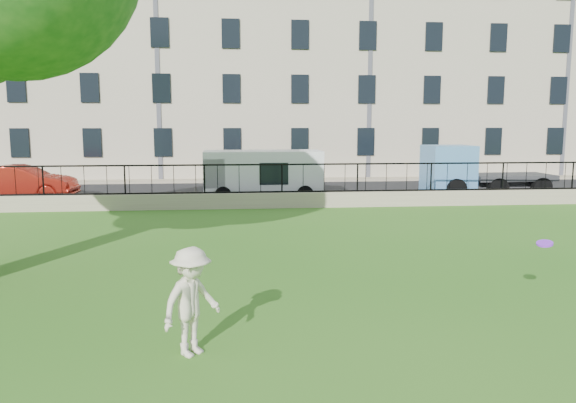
{
  "coord_description": "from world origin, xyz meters",
  "views": [
    {
      "loc": [
        -1.87,
        -9.71,
        3.34
      ],
      "look_at": [
        -0.59,
        3.5,
        1.45
      ],
      "focal_mm": 35.0,
      "sensor_mm": 36.0,
      "label": 1
    }
  ],
  "objects": [
    {
      "name": "ground",
      "position": [
        0.0,
        0.0,
        0.0
      ],
      "size": [
        120.0,
        120.0,
        0.0
      ],
      "primitive_type": "plane",
      "color": "#2C6818",
      "rests_on": "ground"
    },
    {
      "name": "retaining_wall",
      "position": [
        0.0,
        12.0,
        0.3
      ],
      "size": [
        50.0,
        0.4,
        0.6
      ],
      "primitive_type": "cube",
      "color": "gray",
      "rests_on": "ground"
    },
    {
      "name": "iron_railing",
      "position": [
        0.0,
        12.0,
        1.15
      ],
      "size": [
        50.0,
        0.05,
        1.13
      ],
      "color": "black",
      "rests_on": "retaining_wall"
    },
    {
      "name": "street",
      "position": [
        0.0,
        16.7,
        0.01
      ],
      "size": [
        60.0,
        9.0,
        0.01
      ],
      "primitive_type": "cube",
      "color": "black",
      "rests_on": "ground"
    },
    {
      "name": "sidewalk",
      "position": [
        0.0,
        21.9,
        0.06
      ],
      "size": [
        60.0,
        1.4,
        0.12
      ],
      "primitive_type": "cube",
      "color": "gray",
      "rests_on": "ground"
    },
    {
      "name": "building_row",
      "position": [
        0.0,
        27.57,
        6.92
      ],
      "size": [
        56.4,
        10.4,
        13.8
      ],
      "color": "#BAAB93",
      "rests_on": "ground"
    },
    {
      "name": "man",
      "position": [
        -2.5,
        -1.88,
        0.79
      ],
      "size": [
        1.13,
        1.15,
        1.58
      ],
      "primitive_type": "imported",
      "rotation": [
        0.0,
        0.0,
        0.81
      ],
      "color": "beige",
      "rests_on": "ground"
    },
    {
      "name": "frisbee",
      "position": [
        3.35,
        -0.89,
        1.3
      ],
      "size": [
        0.32,
        0.32,
        0.12
      ],
      "primitive_type": "cylinder",
      "rotation": [
        0.21,
        -0.14,
        -0.22
      ],
      "color": "#8B29EA"
    },
    {
      "name": "red_sedan",
      "position": [
        -11.0,
        15.4,
        0.74
      ],
      "size": [
        4.56,
        1.74,
        1.48
      ],
      "primitive_type": "imported",
      "rotation": [
        0.0,
        0.0,
        1.53
      ],
      "color": "maroon",
      "rests_on": "street"
    },
    {
      "name": "white_van",
      "position": [
        -0.62,
        14.41,
        1.06
      ],
      "size": [
        5.06,
        2.01,
        2.12
      ],
      "primitive_type": "cube",
      "rotation": [
        0.0,
        0.0,
        0.01
      ],
      "color": "silver",
      "rests_on": "street"
    },
    {
      "name": "blue_truck",
      "position": [
        9.46,
        14.66,
        1.15
      ],
      "size": [
        5.55,
        2.13,
        2.3
      ],
      "primitive_type": "cube",
      "rotation": [
        0.0,
        0.0,
        0.03
      ],
      "color": "#568FCA",
      "rests_on": "street"
    }
  ]
}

